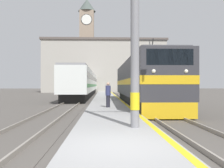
% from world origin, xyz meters
% --- Properties ---
extents(ground_plane, '(200.00, 200.00, 0.00)m').
position_xyz_m(ground_plane, '(0.00, 30.00, 0.00)').
color(ground_plane, '#514C47').
extents(platform, '(2.90, 140.00, 0.30)m').
position_xyz_m(platform, '(0.00, 25.00, 0.15)').
color(platform, '#999999').
rests_on(platform, ground).
extents(rail_track_near, '(2.83, 140.00, 0.16)m').
position_xyz_m(rail_track_near, '(2.83, 25.00, 0.03)').
color(rail_track_near, '#514C47').
rests_on(rail_track_near, ground).
extents(rail_track_far, '(2.83, 140.00, 0.16)m').
position_xyz_m(rail_track_far, '(-3.32, 25.00, 0.03)').
color(rail_track_far, '#514C47').
rests_on(rail_track_far, ground).
extents(locomotive_train, '(2.92, 19.63, 4.82)m').
position_xyz_m(locomotive_train, '(2.83, 16.07, 1.97)').
color(locomotive_train, black).
rests_on(locomotive_train, ground).
extents(passenger_train, '(2.92, 43.73, 3.76)m').
position_xyz_m(passenger_train, '(-3.32, 39.03, 2.04)').
color(passenger_train, black).
rests_on(passenger_train, ground).
extents(catenary_mast, '(2.48, 0.32, 7.49)m').
position_xyz_m(catenary_mast, '(0.72, 2.67, 3.97)').
color(catenary_mast, gray).
rests_on(catenary_mast, platform).
extents(person_on_platform, '(0.34, 0.34, 1.63)m').
position_xyz_m(person_on_platform, '(-0.10, 10.84, 1.15)').
color(person_on_platform, '#23232D').
rests_on(person_on_platform, platform).
extents(clock_tower, '(5.17, 5.17, 27.43)m').
position_xyz_m(clock_tower, '(-5.15, 71.86, 14.58)').
color(clock_tower, gray).
rests_on(clock_tower, ground).
extents(station_building, '(29.89, 10.05, 12.83)m').
position_xyz_m(station_building, '(-0.05, 59.12, 6.43)').
color(station_building, '#A8A399').
rests_on(station_building, ground).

